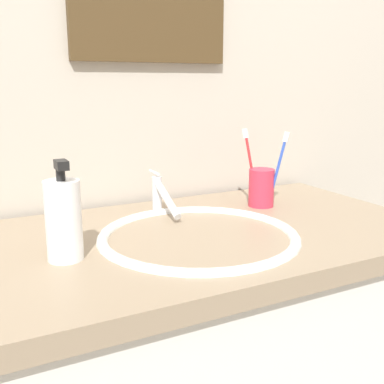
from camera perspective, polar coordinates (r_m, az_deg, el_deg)
The scene contains 7 objects.
tiled_wall_back at distance 1.28m, azimuth -5.46°, elevation 13.22°, with size 2.20×0.04×2.40m, color beige.
sink_basin at distance 0.99m, azimuth 0.80°, elevation -7.37°, with size 0.42×0.42×0.10m.
faucet at distance 1.13m, azimuth -3.77°, elevation -0.42°, with size 0.02×0.16×0.10m.
toothbrush_cup at distance 1.22m, azimuth 8.44°, elevation 0.52°, with size 0.07×0.07×0.10m, color #D8334C.
toothbrush_red at distance 1.22m, azimuth 7.11°, elevation 3.71°, with size 0.04×0.04×0.19m.
toothbrush_blue at distance 1.20m, azimuth 10.52°, elevation 3.32°, with size 0.04×0.04×0.19m.
soap_dispenser at distance 0.87m, azimuth -15.36°, elevation -3.22°, with size 0.06×0.06×0.18m.
Camera 1 is at (-0.48, -0.85, 1.20)m, focal length 43.84 mm.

